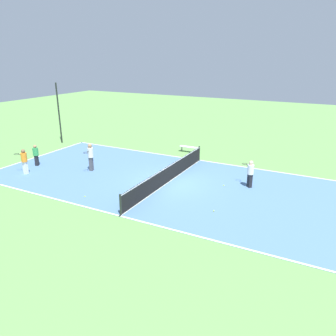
# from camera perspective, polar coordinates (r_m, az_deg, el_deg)

# --- Properties ---
(ground_plane) EXTENTS (80.00, 80.00, 0.00)m
(ground_plane) POSITION_cam_1_polar(r_m,az_deg,el_deg) (19.25, 0.00, -2.53)
(ground_plane) COLOR #60934C
(court_surface) EXTENTS (9.77, 21.90, 0.02)m
(court_surface) POSITION_cam_1_polar(r_m,az_deg,el_deg) (19.25, 0.00, -2.51)
(court_surface) COLOR #4C729E
(court_surface) RESTS_ON ground_plane
(tennis_net) EXTENTS (9.57, 0.10, 1.05)m
(tennis_net) POSITION_cam_1_polar(r_m,az_deg,el_deg) (19.06, 0.00, -0.98)
(tennis_net) COLOR black
(tennis_net) RESTS_ON court_surface
(bench) EXTENTS (0.36, 1.46, 0.45)m
(bench) POSITION_cam_1_polar(r_m,az_deg,el_deg) (25.22, 3.62, 3.59)
(bench) COLOR silver
(bench) RESTS_ON ground_plane
(player_far_white) EXTENTS (0.98, 0.54, 1.79)m
(player_far_white) POSITION_cam_1_polar(r_m,az_deg,el_deg) (21.45, -13.36, 2.20)
(player_far_white) COLOR #4C4C51
(player_far_white) RESTS_ON court_surface
(player_near_white) EXTENTS (0.87, 0.91, 1.56)m
(player_near_white) POSITION_cam_1_polar(r_m,az_deg,el_deg) (18.80, 14.14, -0.71)
(player_near_white) COLOR black
(player_near_white) RESTS_ON court_surface
(player_far_green) EXTENTS (0.49, 0.49, 1.43)m
(player_far_green) POSITION_cam_1_polar(r_m,az_deg,el_deg) (23.65, -22.03, 2.27)
(player_far_green) COLOR black
(player_far_green) RESTS_ON court_surface
(player_center_orange) EXTENTS (0.39, 0.95, 1.60)m
(player_center_orange) POSITION_cam_1_polar(r_m,az_deg,el_deg) (22.20, -23.76, 1.31)
(player_center_orange) COLOR white
(player_center_orange) RESTS_ON court_surface
(tennis_ball_near_net) EXTENTS (0.07, 0.07, 0.07)m
(tennis_ball_near_net) POSITION_cam_1_polar(r_m,az_deg,el_deg) (15.87, 7.97, -7.40)
(tennis_ball_near_net) COLOR #CCE033
(tennis_ball_near_net) RESTS_ON court_surface
(tennis_ball_right_alley) EXTENTS (0.07, 0.07, 0.07)m
(tennis_ball_right_alley) POSITION_cam_1_polar(r_m,az_deg,el_deg) (18.93, 9.69, -3.02)
(tennis_ball_right_alley) COLOR #CCE033
(tennis_ball_right_alley) RESTS_ON court_surface
(tennis_ball_midcourt) EXTENTS (0.07, 0.07, 0.07)m
(tennis_ball_midcourt) POSITION_cam_1_polar(r_m,az_deg,el_deg) (17.78, -14.28, -4.84)
(tennis_ball_midcourt) COLOR #CCE033
(tennis_ball_midcourt) RESTS_ON court_surface
(fence_post_back_right) EXTENTS (0.12, 0.12, 5.01)m
(fence_post_back_right) POSITION_cam_1_polar(r_m,az_deg,el_deg) (29.06, -18.46, 8.99)
(fence_post_back_right) COLOR black
(fence_post_back_right) RESTS_ON ground_plane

